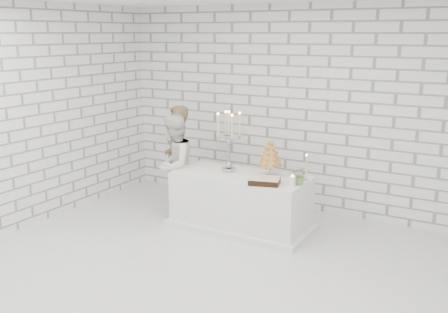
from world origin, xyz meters
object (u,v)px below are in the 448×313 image
Objects in this scene: cake_table at (240,201)px; croquembouche at (270,158)px; bride at (174,166)px; candelabra at (229,141)px; groom at (177,158)px.

cake_table is 3.64× the size of croquembouche.
candelabra is (0.84, 0.10, 0.43)m from bride.
groom is (-1.20, 0.24, 0.40)m from cake_table.
cake_table is 2.15× the size of candelabra.
croquembouche is at bearing 84.64° from bride.
cake_table is 1.21× the size of bride.
candelabra reaches higher than croquembouche.
groom is at bearing -166.35° from bride.
cake_table is at bearing -160.51° from croquembouche.
bride is 3.00× the size of croquembouche.
candelabra is at bearing -172.63° from croquembouche.
cake_table is 1.29m from groom.
cake_table is 1.12m from bride.
candelabra is 1.69× the size of croquembouche.
croquembouche is (0.58, 0.08, -0.17)m from candelabra.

